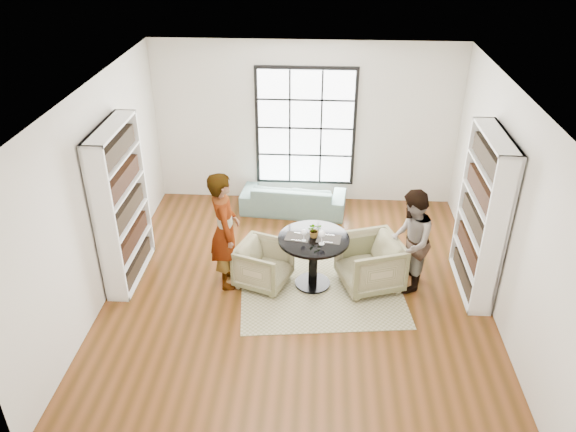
# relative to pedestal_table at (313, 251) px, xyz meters

# --- Properties ---
(ground) EXTENTS (6.00, 6.00, 0.00)m
(ground) POSITION_rel_pedestal_table_xyz_m (-0.22, -0.19, -0.59)
(ground) COLOR brown
(room_shell) EXTENTS (6.00, 6.01, 6.00)m
(room_shell) POSITION_rel_pedestal_table_xyz_m (-0.22, 0.35, 0.66)
(room_shell) COLOR silver
(room_shell) RESTS_ON ground
(rug) EXTENTS (2.62, 2.62, 0.01)m
(rug) POSITION_rel_pedestal_table_xyz_m (0.11, 0.09, -0.59)
(rug) COLOR tan
(rug) RESTS_ON ground
(pedestal_table) EXTENTS (1.03, 1.03, 0.82)m
(pedestal_table) POSITION_rel_pedestal_table_xyz_m (0.00, 0.00, 0.00)
(pedestal_table) COLOR black
(pedestal_table) RESTS_ON ground
(sofa) EXTENTS (1.95, 0.90, 0.55)m
(sofa) POSITION_rel_pedestal_table_xyz_m (-0.41, 2.26, -0.32)
(sofa) COLOR slate
(sofa) RESTS_ON ground
(armchair_left) EXTENTS (0.93, 0.92, 0.67)m
(armchair_left) POSITION_rel_pedestal_table_xyz_m (-0.73, -0.01, -0.26)
(armchair_left) COLOR tan
(armchair_left) RESTS_ON ground
(armchair_right) EXTENTS (1.08, 1.06, 0.78)m
(armchair_right) POSITION_rel_pedestal_table_xyz_m (0.83, 0.04, -0.20)
(armchair_right) COLOR tan
(armchair_right) RESTS_ON ground
(person_left) EXTENTS (0.57, 0.74, 1.81)m
(person_left) POSITION_rel_pedestal_table_xyz_m (-1.28, -0.01, 0.31)
(person_left) COLOR gray
(person_left) RESTS_ON ground
(person_right) EXTENTS (0.71, 0.85, 1.58)m
(person_right) POSITION_rel_pedestal_table_xyz_m (1.38, 0.04, 0.19)
(person_right) COLOR gray
(person_right) RESTS_ON ground
(placemat_left) EXTENTS (0.37, 0.31, 0.01)m
(placemat_left) POSITION_rel_pedestal_table_xyz_m (-0.23, 0.01, 0.23)
(placemat_left) COLOR #2A2825
(placemat_left) RESTS_ON pedestal_table
(placemat_right) EXTENTS (0.37, 0.31, 0.01)m
(placemat_right) POSITION_rel_pedestal_table_xyz_m (0.22, -0.02, 0.23)
(placemat_right) COLOR #2A2825
(placemat_right) RESTS_ON pedestal_table
(cutlery_left) EXTENTS (0.17, 0.24, 0.01)m
(cutlery_left) POSITION_rel_pedestal_table_xyz_m (-0.23, 0.01, 0.24)
(cutlery_left) COLOR silver
(cutlery_left) RESTS_ON placemat_left
(cutlery_right) EXTENTS (0.17, 0.24, 0.01)m
(cutlery_right) POSITION_rel_pedestal_table_xyz_m (0.22, -0.02, 0.24)
(cutlery_right) COLOR silver
(cutlery_right) RESTS_ON placemat_right
(wine_glass_left) EXTENTS (0.08, 0.08, 0.19)m
(wine_glass_left) POSITION_rel_pedestal_table_xyz_m (-0.14, -0.09, 0.36)
(wine_glass_left) COLOR silver
(wine_glass_left) RESTS_ON pedestal_table
(wine_glass_right) EXTENTS (0.10, 0.10, 0.22)m
(wine_glass_right) POSITION_rel_pedestal_table_xyz_m (0.11, -0.16, 0.38)
(wine_glass_right) COLOR silver
(wine_glass_right) RESTS_ON pedestal_table
(flower_centerpiece) EXTENTS (0.25, 0.23, 0.23)m
(flower_centerpiece) POSITION_rel_pedestal_table_xyz_m (0.01, 0.03, 0.34)
(flower_centerpiece) COLOR gray
(flower_centerpiece) RESTS_ON pedestal_table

